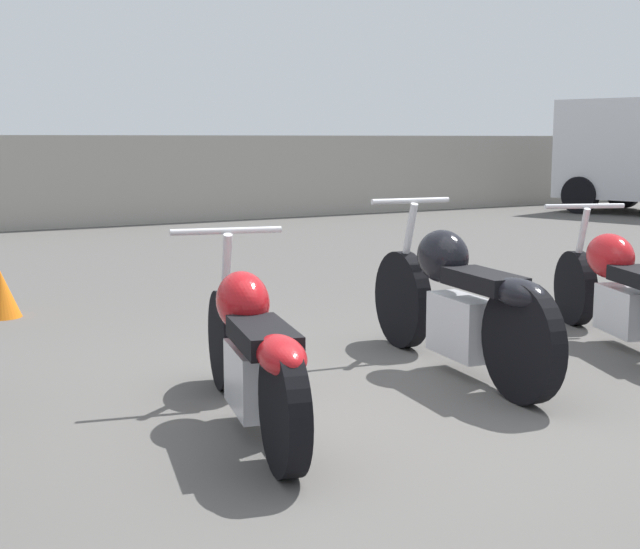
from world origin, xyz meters
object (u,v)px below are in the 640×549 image
motorcycle_slot_3 (460,302)px  motorcycle_slot_4 (624,290)px  traffic_cone_far (1,294)px  motorcycle_slot_2 (253,351)px

motorcycle_slot_3 → motorcycle_slot_4: motorcycle_slot_3 is taller
motorcycle_slot_3 → traffic_cone_far: (-2.07, 3.19, -0.25)m
motorcycle_slot_2 → motorcycle_slot_3: (1.54, 0.31, 0.05)m
motorcycle_slot_4 → traffic_cone_far: size_ratio=4.87×
motorcycle_slot_2 → motorcycle_slot_3: bearing=25.3°
motorcycle_slot_3 → motorcycle_slot_2: bearing=-160.1°
traffic_cone_far → motorcycle_slot_3: bearing=-57.0°
motorcycle_slot_2 → traffic_cone_far: motorcycle_slot_2 is taller
motorcycle_slot_2 → motorcycle_slot_3: size_ratio=0.93×
motorcycle_slot_2 → traffic_cone_far: bearing=112.4°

